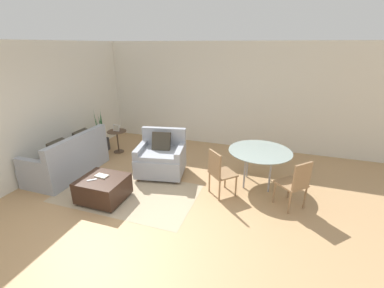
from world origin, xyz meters
The scene contains 15 objects.
ground_plane centered at (0.00, 0.00, 0.00)m, with size 20.00×20.00×0.00m, color tan.
wall_back centered at (0.00, 3.99, 1.38)m, with size 12.00×0.06×2.75m.
wall_left centered at (-2.91, 1.50, 1.38)m, with size 0.06×12.00×2.75m.
area_rug centered at (-0.73, 0.85, 0.00)m, with size 2.62×1.48×0.01m.
couch centered at (-2.35, 1.16, 0.31)m, with size 0.87×1.71×0.92m.
armchair centered at (-0.45, 1.80, 0.38)m, with size 1.12×1.02×0.95m.
ottoman centered at (-1.02, 0.53, 0.24)m, with size 0.79×0.71×0.43m.
book_stack centered at (-1.07, 0.59, 0.45)m, with size 0.24×0.15×0.02m.
tv_remote_primary centered at (-1.15, 0.42, 0.44)m, with size 0.15×0.14×0.01m.
potted_plant centered at (-2.55, 2.56, 0.26)m, with size 0.37×0.37×1.12m.
side_table centered at (-2.04, 2.54, 0.41)m, with size 0.48×0.48×0.58m.
picture_frame centered at (-2.04, 2.54, 0.67)m, with size 0.18×0.07×0.17m.
dining_table centered at (1.59, 2.00, 0.67)m, with size 1.22×1.22×0.74m.
dining_chair_near_left centered at (0.93, 1.34, 0.52)m, with size 0.59×0.59×0.90m.
dining_chair_near_right centered at (2.24, 1.34, 0.52)m, with size 0.59×0.59×0.90m.
Camera 1 is at (1.79, -2.79, 2.67)m, focal length 24.00 mm.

